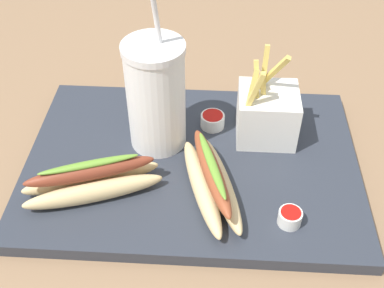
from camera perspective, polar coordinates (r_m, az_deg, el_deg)
name	(u,v)px	position (r m, az deg, el deg)	size (l,w,h in m)	color
ground_plane	(192,173)	(0.75, 0.00, -3.38)	(2.40, 2.40, 0.02)	#8C6B4C
food_tray	(192,164)	(0.73, 0.00, -2.30)	(0.49, 0.34, 0.02)	#2D333D
soda_cup	(156,96)	(0.70, -4.21, 5.62)	(0.09, 0.09, 0.26)	white
fries_basket	(267,114)	(0.75, 8.69, 3.52)	(0.09, 0.08, 0.15)	white
hot_dog_1	(211,181)	(0.66, 2.26, -4.32)	(0.10, 0.19, 0.06)	#E5C689
hot_dog_2	(92,181)	(0.68, -11.56, -4.23)	(0.20, 0.11, 0.06)	#E5C689
ketchup_cup_1	(213,120)	(0.77, 2.41, 2.81)	(0.04, 0.04, 0.02)	white
ketchup_cup_2	(290,217)	(0.65, 11.34, -8.32)	(0.03, 0.03, 0.02)	white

